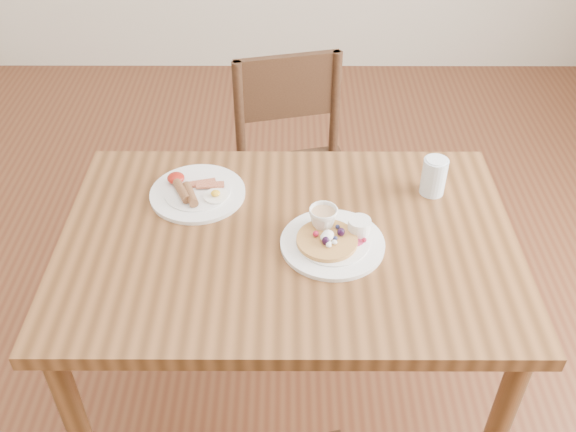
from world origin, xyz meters
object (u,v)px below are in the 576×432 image
at_px(dining_table, 288,264).
at_px(breakfast_plate, 196,192).
at_px(pancake_plate, 334,241).
at_px(teacup_saucer, 323,222).
at_px(water_glass, 434,176).
at_px(chair_far, 295,169).

distance_m(dining_table, breakfast_plate, 0.33).
distance_m(pancake_plate, teacup_saucer, 0.06).
xyz_separation_m(teacup_saucer, water_glass, (0.32, 0.18, 0.02)).
xyz_separation_m(chair_far, teacup_saucer, (0.07, -0.65, 0.29)).
relative_size(dining_table, teacup_saucer, 8.57).
bearing_deg(teacup_saucer, pancake_plate, -61.05).
bearing_deg(dining_table, teacup_saucer, 11.03).
height_order(dining_table, pancake_plate, pancake_plate).
relative_size(breakfast_plate, water_glass, 2.46).
height_order(pancake_plate, water_glass, water_glass).
relative_size(teacup_saucer, water_glass, 1.28).
bearing_deg(teacup_saucer, dining_table, -168.97).
bearing_deg(teacup_saucer, water_glass, 29.06).
xyz_separation_m(breakfast_plate, water_glass, (0.67, 0.02, 0.04)).
height_order(dining_table, teacup_saucer, teacup_saucer).
bearing_deg(chair_far, dining_table, 74.76).
relative_size(chair_far, breakfast_plate, 3.26).
distance_m(dining_table, chair_far, 0.69).
bearing_deg(breakfast_plate, dining_table, -34.25).
bearing_deg(dining_table, chair_far, 87.80).
relative_size(pancake_plate, breakfast_plate, 1.00).
relative_size(chair_far, teacup_saucer, 6.29).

